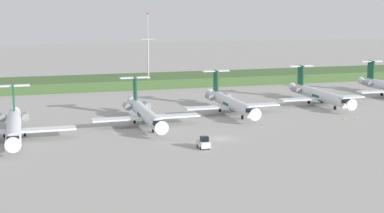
{
  "coord_description": "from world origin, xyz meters",
  "views": [
    {
      "loc": [
        -35.39,
        -101.26,
        25.16
      ],
      "look_at": [
        0.0,
        19.11,
        3.0
      ],
      "focal_mm": 53.96,
      "sensor_mm": 36.0,
      "label": 1
    }
  ],
  "objects_px": {
    "safety_cone_mid_marker": "(356,118)",
    "regional_jet_third": "(145,113)",
    "regional_jet_fourth": "(230,102)",
    "regional_jet_fifth": "(319,95)",
    "safety_cone_front_marker": "(344,119)",
    "antenna_mast": "(148,57)",
    "regional_jet_second": "(14,126)",
    "baggage_tug": "(204,143)"
  },
  "relations": [
    {
      "from": "regional_jet_second",
      "to": "safety_cone_front_marker",
      "type": "relative_size",
      "value": 56.36
    },
    {
      "from": "regional_jet_second",
      "to": "baggage_tug",
      "type": "bearing_deg",
      "value": -28.16
    },
    {
      "from": "regional_jet_third",
      "to": "baggage_tug",
      "type": "bearing_deg",
      "value": -76.14
    },
    {
      "from": "regional_jet_second",
      "to": "baggage_tug",
      "type": "distance_m",
      "value": 36.67
    },
    {
      "from": "regional_jet_fourth",
      "to": "baggage_tug",
      "type": "distance_m",
      "value": 35.0
    },
    {
      "from": "baggage_tug",
      "to": "safety_cone_front_marker",
      "type": "height_order",
      "value": "baggage_tug"
    },
    {
      "from": "regional_jet_fifth",
      "to": "safety_cone_mid_marker",
      "type": "relative_size",
      "value": 56.36
    },
    {
      "from": "regional_jet_third",
      "to": "regional_jet_fifth",
      "type": "height_order",
      "value": "same"
    },
    {
      "from": "regional_jet_fifth",
      "to": "safety_cone_front_marker",
      "type": "xyz_separation_m",
      "value": [
        -4.68,
        -20.09,
        -2.26
      ]
    },
    {
      "from": "regional_jet_third",
      "to": "safety_cone_front_marker",
      "type": "distance_m",
      "value": 44.11
    },
    {
      "from": "safety_cone_mid_marker",
      "to": "antenna_mast",
      "type": "bearing_deg",
      "value": 119.17
    },
    {
      "from": "baggage_tug",
      "to": "safety_cone_front_marker",
      "type": "relative_size",
      "value": 5.82
    },
    {
      "from": "regional_jet_third",
      "to": "regional_jet_fourth",
      "type": "xyz_separation_m",
      "value": [
        22.07,
        7.61,
        0.0
      ]
    },
    {
      "from": "antenna_mast",
      "to": "safety_cone_mid_marker",
      "type": "bearing_deg",
      "value": -60.83
    },
    {
      "from": "regional_jet_fifth",
      "to": "baggage_tug",
      "type": "relative_size",
      "value": 9.69
    },
    {
      "from": "regional_jet_third",
      "to": "antenna_mast",
      "type": "distance_m",
      "value": 55.04
    },
    {
      "from": "regional_jet_fourth",
      "to": "antenna_mast",
      "type": "distance_m",
      "value": 47.17
    },
    {
      "from": "regional_jet_fourth",
      "to": "baggage_tug",
      "type": "bearing_deg",
      "value": -117.82
    },
    {
      "from": "regional_jet_third",
      "to": "regional_jet_fourth",
      "type": "distance_m",
      "value": 23.34
    },
    {
      "from": "regional_jet_third",
      "to": "safety_cone_mid_marker",
      "type": "relative_size",
      "value": 56.36
    },
    {
      "from": "antenna_mast",
      "to": "regional_jet_fifth",
      "type": "bearing_deg",
      "value": -48.72
    },
    {
      "from": "regional_jet_fifth",
      "to": "baggage_tug",
      "type": "xyz_separation_m",
      "value": [
        -42.3,
        -35.71,
        -1.53
      ]
    },
    {
      "from": "regional_jet_fourth",
      "to": "safety_cone_front_marker",
      "type": "relative_size",
      "value": 56.36
    },
    {
      "from": "safety_cone_front_marker",
      "to": "safety_cone_mid_marker",
      "type": "distance_m",
      "value": 2.9
    },
    {
      "from": "regional_jet_third",
      "to": "regional_jet_fourth",
      "type": "bearing_deg",
      "value": 19.03
    },
    {
      "from": "safety_cone_mid_marker",
      "to": "regional_jet_third",
      "type": "bearing_deg",
      "value": 170.45
    },
    {
      "from": "regional_jet_second",
      "to": "safety_cone_front_marker",
      "type": "xyz_separation_m",
      "value": [
        69.92,
        -1.67,
        -2.26
      ]
    },
    {
      "from": "regional_jet_second",
      "to": "regional_jet_third",
      "type": "distance_m",
      "value": 27.22
    },
    {
      "from": "regional_jet_second",
      "to": "safety_cone_mid_marker",
      "type": "distance_m",
      "value": 72.88
    },
    {
      "from": "regional_jet_second",
      "to": "safety_cone_mid_marker",
      "type": "height_order",
      "value": "regional_jet_second"
    },
    {
      "from": "antenna_mast",
      "to": "safety_cone_mid_marker",
      "type": "relative_size",
      "value": 41.59
    },
    {
      "from": "regional_jet_second",
      "to": "antenna_mast",
      "type": "relative_size",
      "value": 1.36
    },
    {
      "from": "regional_jet_fourth",
      "to": "regional_jet_third",
      "type": "bearing_deg",
      "value": -160.97
    },
    {
      "from": "regional_jet_third",
      "to": "safety_cone_front_marker",
      "type": "relative_size",
      "value": 56.36
    },
    {
      "from": "regional_jet_second",
      "to": "regional_jet_third",
      "type": "relative_size",
      "value": 1.0
    },
    {
      "from": "safety_cone_mid_marker",
      "to": "safety_cone_front_marker",
      "type": "bearing_deg",
      "value": 178.24
    },
    {
      "from": "regional_jet_fifth",
      "to": "regional_jet_fourth",
      "type": "bearing_deg",
      "value": -169.56
    },
    {
      "from": "regional_jet_second",
      "to": "regional_jet_third",
      "type": "bearing_deg",
      "value": 12.78
    },
    {
      "from": "regional_jet_fifth",
      "to": "safety_cone_mid_marker",
      "type": "xyz_separation_m",
      "value": [
        -1.78,
        -20.18,
        -2.26
      ]
    },
    {
      "from": "baggage_tug",
      "to": "safety_cone_mid_marker",
      "type": "distance_m",
      "value": 43.4
    },
    {
      "from": "regional_jet_third",
      "to": "regional_jet_fourth",
      "type": "relative_size",
      "value": 1.0
    },
    {
      "from": "regional_jet_fourth",
      "to": "antenna_mast",
      "type": "relative_size",
      "value": 1.36
    }
  ]
}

